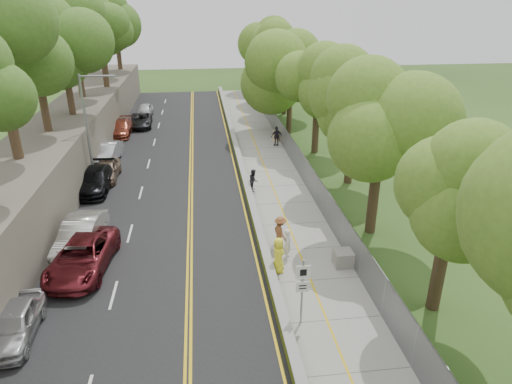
# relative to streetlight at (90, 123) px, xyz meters

# --- Properties ---
(ground) EXTENTS (140.00, 140.00, 0.00)m
(ground) POSITION_rel_streetlight_xyz_m (10.46, -14.00, -4.64)
(ground) COLOR #33511E
(ground) RESTS_ON ground
(road) EXTENTS (11.20, 66.00, 0.04)m
(road) POSITION_rel_streetlight_xyz_m (5.06, 1.00, -4.62)
(road) COLOR black
(road) RESTS_ON ground
(sidewalk) EXTENTS (4.20, 66.00, 0.05)m
(sidewalk) POSITION_rel_streetlight_xyz_m (13.01, 1.00, -4.61)
(sidewalk) COLOR gray
(sidewalk) RESTS_ON ground
(jersey_barrier) EXTENTS (0.42, 66.00, 0.60)m
(jersey_barrier) POSITION_rel_streetlight_xyz_m (10.71, 1.00, -4.34)
(jersey_barrier) COLOR #B4E421
(jersey_barrier) RESTS_ON ground
(rock_embankment) EXTENTS (5.00, 66.00, 4.00)m
(rock_embankment) POSITION_rel_streetlight_xyz_m (-3.04, 1.00, -2.64)
(rock_embankment) COLOR #595147
(rock_embankment) RESTS_ON ground
(chainlink_fence) EXTENTS (0.04, 66.00, 2.00)m
(chainlink_fence) POSITION_rel_streetlight_xyz_m (15.11, 1.00, -3.64)
(chainlink_fence) COLOR slate
(chainlink_fence) RESTS_ON ground
(trees_embankment) EXTENTS (6.40, 66.00, 13.00)m
(trees_embankment) POSITION_rel_streetlight_xyz_m (-2.54, 1.00, 5.86)
(trees_embankment) COLOR #487425
(trees_embankment) RESTS_ON rock_embankment
(trees_fenceside) EXTENTS (7.00, 66.00, 14.00)m
(trees_fenceside) POSITION_rel_streetlight_xyz_m (17.46, 1.00, 2.36)
(trees_fenceside) COLOR olive
(trees_fenceside) RESTS_ON ground
(streetlight) EXTENTS (2.52, 0.22, 8.00)m
(streetlight) POSITION_rel_streetlight_xyz_m (0.00, 0.00, 0.00)
(streetlight) COLOR gray
(streetlight) RESTS_ON ground
(signpost) EXTENTS (0.62, 0.09, 3.10)m
(signpost) POSITION_rel_streetlight_xyz_m (11.51, -17.02, -2.68)
(signpost) COLOR gray
(signpost) RESTS_ON sidewalk
(construction_barrel) EXTENTS (0.58, 0.58, 0.95)m
(construction_barrel) POSITION_rel_streetlight_xyz_m (14.76, 9.08, -4.11)
(construction_barrel) COLOR orange
(construction_barrel) RESTS_ON sidewalk
(concrete_block) EXTENTS (1.23, 0.93, 0.81)m
(concrete_block) POSITION_rel_streetlight_xyz_m (14.76, -12.86, -4.18)
(concrete_block) COLOR slate
(concrete_block) RESTS_ON sidewalk
(car_0) EXTENTS (1.74, 4.07, 1.37)m
(car_0) POSITION_rel_streetlight_xyz_m (-0.14, -16.45, -3.92)
(car_0) COLOR #AEAEB2
(car_0) RESTS_ON road
(car_1) EXTENTS (2.22, 5.22, 1.68)m
(car_1) POSITION_rel_streetlight_xyz_m (0.92, -9.49, -3.76)
(car_1) COLOR silver
(car_1) RESTS_ON road
(car_2) EXTENTS (3.17, 5.88, 1.57)m
(car_2) POSITION_rel_streetlight_xyz_m (1.46, -11.62, -3.82)
(car_2) COLOR maroon
(car_2) RESTS_ON road
(car_3) EXTENTS (2.38, 5.39, 1.54)m
(car_3) POSITION_rel_streetlight_xyz_m (0.09, -1.07, -3.83)
(car_3) COLOR black
(car_3) RESTS_ON road
(car_4) EXTENTS (1.72, 4.22, 1.43)m
(car_4) POSITION_rel_streetlight_xyz_m (0.50, 1.04, -3.88)
(car_4) COLOR gray
(car_4) RESTS_ON road
(car_5) EXTENTS (2.13, 5.01, 1.61)m
(car_5) POSITION_rel_streetlight_xyz_m (-0.14, 4.67, -3.80)
(car_5) COLOR #BABBC2
(car_5) RESTS_ON road
(car_6) EXTENTS (2.42, 4.87, 1.32)m
(car_6) POSITION_rel_streetlight_xyz_m (1.46, 15.81, -3.94)
(car_6) COLOR black
(car_6) RESTS_ON road
(car_7) EXTENTS (2.08, 4.96, 1.43)m
(car_7) POSITION_rel_streetlight_xyz_m (-0.14, 12.83, -3.88)
(car_7) COLOR #97412C
(car_7) RESTS_ON road
(car_8) EXTENTS (1.83, 4.23, 1.42)m
(car_8) POSITION_rel_streetlight_xyz_m (1.46, 20.01, -3.89)
(car_8) COLOR silver
(car_8) RESTS_ON road
(painter_0) EXTENTS (0.61, 0.93, 1.89)m
(painter_0) POSITION_rel_streetlight_xyz_m (11.21, -13.00, -3.65)
(painter_0) COLOR yellow
(painter_0) RESTS_ON sidewalk
(painter_1) EXTENTS (0.54, 0.69, 1.69)m
(painter_1) POSITION_rel_streetlight_xyz_m (11.91, -11.80, -3.74)
(painter_1) COLOR white
(painter_1) RESTS_ON sidewalk
(painter_2) EXTENTS (0.69, 0.83, 1.59)m
(painter_2) POSITION_rel_streetlight_xyz_m (11.21, -2.61, -3.80)
(painter_2) COLOR black
(painter_2) RESTS_ON sidewalk
(painter_3) EXTENTS (1.01, 1.33, 1.83)m
(painter_3) POSITION_rel_streetlight_xyz_m (11.73, -10.61, -3.68)
(painter_3) COLOR brown
(painter_3) RESTS_ON sidewalk
(person_far) EXTENTS (1.13, 0.66, 1.81)m
(person_far) POSITION_rel_streetlight_xyz_m (14.54, 7.48, -3.68)
(person_far) COLOR black
(person_far) RESTS_ON sidewalk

